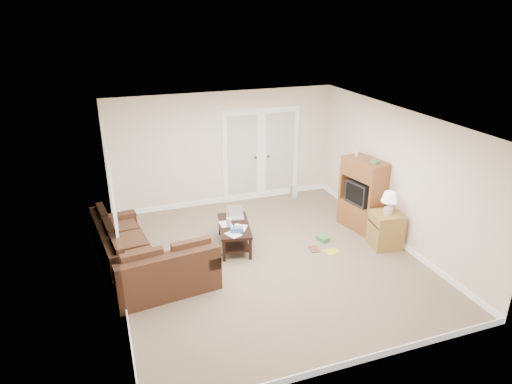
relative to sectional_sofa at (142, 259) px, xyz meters
name	(u,v)px	position (x,y,z in m)	size (l,w,h in m)	color
floor	(269,259)	(2.14, -0.23, -0.29)	(5.50, 5.50, 0.00)	gray
ceiling	(270,120)	(2.14, -0.23, 2.21)	(5.00, 5.50, 0.02)	white
wall_left	(113,215)	(-0.36, -0.23, 0.96)	(0.02, 5.50, 2.50)	white
wall_right	(397,177)	(4.64, -0.23, 0.96)	(0.02, 5.50, 2.50)	white
wall_back	(224,149)	(2.14, 2.52, 0.96)	(5.00, 0.02, 2.50)	white
wall_front	(357,281)	(2.14, -2.98, 0.96)	(5.00, 0.02, 2.50)	white
baseboards	(269,257)	(2.14, -0.23, -0.24)	(5.00, 5.50, 0.10)	white
french_doors	(261,155)	(2.99, 2.48, 0.74)	(1.80, 0.05, 2.13)	white
window_left	(109,174)	(-0.32, 0.77, 1.26)	(0.05, 1.92, 1.42)	white
sectional_sofa	(142,259)	(0.00, 0.00, 0.00)	(1.91, 2.51, 0.75)	#472A1B
coffee_table	(234,234)	(1.72, 0.44, -0.05)	(0.75, 1.17, 0.74)	black
tv_armoire	(363,194)	(4.34, 0.34, 0.43)	(0.65, 0.97, 1.53)	brown
side_cabinet	(386,227)	(4.34, -0.49, 0.10)	(0.59, 0.59, 1.08)	#A17C3B
space_heater	(294,191)	(3.72, 2.22, -0.13)	(0.13, 0.11, 0.32)	silver
floor_magazine	(332,251)	(3.33, -0.35, -0.29)	(0.27, 0.21, 0.01)	gold
floor_greenbox	(323,239)	(3.37, 0.07, -0.25)	(0.16, 0.22, 0.09)	#3D8648
floor_book	(310,250)	(2.97, -0.17, -0.29)	(0.17, 0.24, 0.02)	brown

